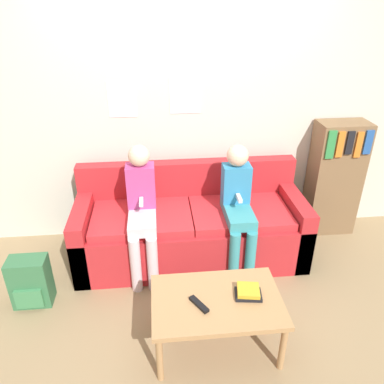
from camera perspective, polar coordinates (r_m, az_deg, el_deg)
ground_plane at (r=3.31m, az=0.68°, el=-14.56°), size 10.00×10.00×0.00m
wall_back at (r=3.56m, az=-1.05°, el=12.68°), size 8.00×0.07×2.60m
couch at (r=3.53m, az=-0.22°, el=-5.42°), size 2.07×0.79×0.84m
coffee_table at (r=2.66m, az=3.78°, el=-16.71°), size 0.88×0.58×0.41m
person_left at (r=3.17m, az=-7.67°, el=-2.17°), size 0.24×0.55×1.16m
person_right at (r=3.25m, az=7.03°, el=-1.59°), size 0.24×0.55×1.13m
tv_remote at (r=2.58m, az=1.07°, el=-16.74°), size 0.12×0.17×0.02m
book_stack at (r=2.66m, az=8.57°, el=-14.87°), size 0.19×0.17×0.05m
bookshelf at (r=4.04m, az=20.87°, el=1.95°), size 0.49×0.30×1.17m
backpack at (r=3.31m, az=-23.38°, el=-12.49°), size 0.30×0.21×0.43m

